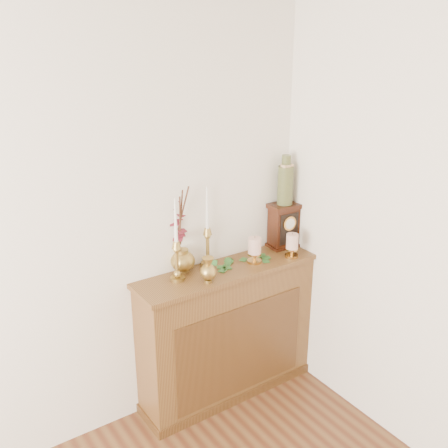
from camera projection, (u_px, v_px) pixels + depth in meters
console_shelf at (228, 335)px, 3.46m from camera, size 1.24×0.34×0.93m
candlestick_left at (177, 255)px, 3.07m from camera, size 0.09×0.09×0.51m
candlestick_center at (208, 241)px, 3.26m from camera, size 0.09×0.09×0.52m
bud_vase at (208, 270)px, 3.08m from camera, size 0.10×0.10×0.16m
ginger_jar at (178, 232)px, 3.18m from camera, size 0.23×0.24×0.56m
pillar_candle_left at (255, 249)px, 3.33m from camera, size 0.09×0.09×0.18m
pillar_candle_right at (292, 244)px, 3.42m from camera, size 0.09×0.09×0.17m
ivy_garland at (232, 264)px, 3.31m from camera, size 0.42×0.17×0.09m
mantel_clock at (284, 226)px, 3.56m from camera, size 0.22×0.16×0.31m
ceramic_vase at (285, 182)px, 3.46m from camera, size 0.10×0.10×0.33m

